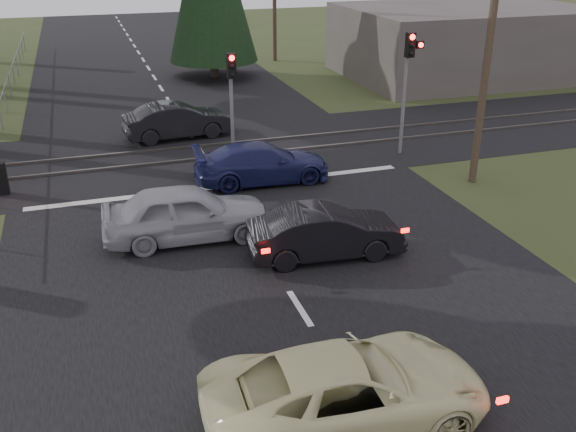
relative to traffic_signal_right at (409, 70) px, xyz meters
name	(u,v)px	position (x,y,z in m)	size (l,w,h in m)	color
ground	(300,308)	(-7.55, -9.47, -3.31)	(120.00, 120.00, 0.00)	#323E1C
road	(212,170)	(-7.55, 0.53, -3.31)	(14.00, 100.00, 0.01)	black
rail_corridor	(202,153)	(-7.55, 2.53, -3.31)	(120.00, 8.00, 0.01)	black
stop_line	(223,186)	(-7.55, -1.27, -3.30)	(13.00, 0.35, 0.00)	silver
rail_near	(206,158)	(-7.55, 1.73, -3.26)	(120.00, 0.12, 0.10)	#59544C
rail_far	(198,146)	(-7.55, 3.33, -3.26)	(120.00, 0.12, 0.10)	#59544C
traffic_signal_right	(409,70)	(0.00, 0.00, 0.00)	(0.68, 0.48, 4.70)	slate
traffic_signal_center	(232,89)	(-6.55, 1.20, -0.51)	(0.32, 0.48, 4.10)	slate
utility_pole_near	(489,45)	(0.95, -3.47, 1.41)	(1.80, 0.26, 9.00)	#4C3D2D
fence_left	(10,105)	(-15.35, 13.03, -3.31)	(0.10, 36.00, 1.20)	slate
building_right	(465,41)	(10.45, 12.53, -1.31)	(14.00, 10.00, 4.00)	#59514C
cream_coupe	(347,389)	(-7.99, -13.30, -2.60)	(2.38, 5.15, 1.43)	beige
dark_hatchback	(326,233)	(-6.02, -7.14, -2.62)	(1.46, 4.19, 1.38)	black
silver_car	(186,213)	(-9.40, -4.94, -2.51)	(1.89, 4.70, 1.60)	#95969C
blue_sedan	(262,163)	(-6.12, -1.20, -2.63)	(1.93, 4.74, 1.37)	#191D4D
dark_car_far	(178,121)	(-8.08, 4.92, -2.57)	(1.57, 4.49, 1.48)	black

